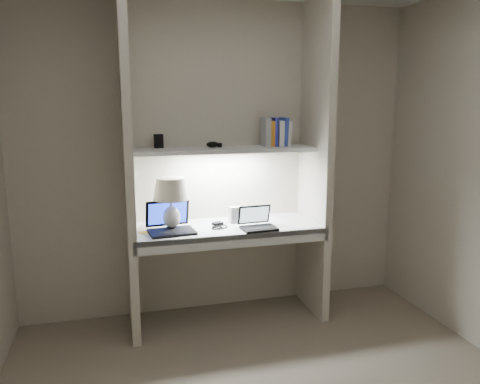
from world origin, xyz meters
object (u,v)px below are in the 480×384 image
object	(u,v)px
laptop_main	(170,225)
laptop_netbook	(257,223)
speaker	(235,215)
table_lamp	(171,195)
book_row	(276,133)

from	to	relation	value
laptop_main	laptop_netbook	world-z (taller)	laptop_main
laptop_netbook	speaker	world-z (taller)	laptop_netbook
laptop_main	laptop_netbook	distance (m)	0.65
table_lamp	laptop_main	distance (m)	0.22
laptop_main	speaker	distance (m)	0.55
book_row	laptop_netbook	bearing A→B (deg)	-130.59
book_row	speaker	bearing A→B (deg)	-170.04
laptop_main	book_row	xyz separation A→B (m)	(0.88, 0.19, 0.65)
laptop_main	speaker	xyz separation A→B (m)	(0.53, 0.13, 0.01)
table_lamp	speaker	xyz separation A→B (m)	(0.51, 0.08, -0.20)
speaker	book_row	world-z (taller)	book_row
table_lamp	book_row	xyz separation A→B (m)	(0.87, 0.15, 0.44)
laptop_main	book_row	bearing A→B (deg)	6.07
table_lamp	laptop_netbook	xyz separation A→B (m)	(0.63, -0.13, -0.23)
laptop_netbook	table_lamp	bearing A→B (deg)	165.01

